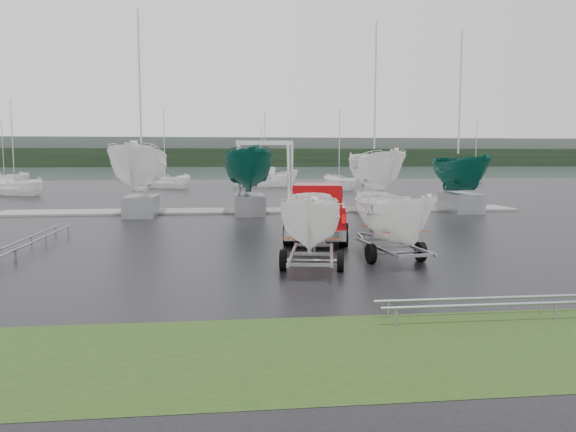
# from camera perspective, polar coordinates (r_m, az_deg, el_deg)

# --- Properties ---
(ground_plane) EXTENTS (120.00, 120.00, 0.00)m
(ground_plane) POSITION_cam_1_polar(r_m,az_deg,el_deg) (20.14, 0.35, -3.06)
(ground_plane) COLOR black
(ground_plane) RESTS_ON ground
(lake) EXTENTS (300.00, 300.00, 0.00)m
(lake) POSITION_cam_1_polar(r_m,az_deg,el_deg) (119.81, -5.46, 4.45)
(lake) COLOR slate
(lake) RESTS_ON ground
(grass_verge) EXTENTS (40.00, 40.00, 0.00)m
(grass_verge) POSITION_cam_1_polar(r_m,az_deg,el_deg) (9.61, 8.54, -13.31)
(grass_verge) COLOR #1F3414
(grass_verge) RESTS_ON ground
(dock) EXTENTS (30.00, 3.00, 0.12)m
(dock) POSITION_cam_1_polar(r_m,az_deg,el_deg) (32.98, -2.38, 0.57)
(dock) COLOR gray
(dock) RESTS_ON ground
(treeline) EXTENTS (300.00, 8.00, 6.00)m
(treeline) POSITION_cam_1_polar(r_m,az_deg,el_deg) (189.76, -5.91, 5.92)
(treeline) COLOR black
(treeline) RESTS_ON ground
(far_hill) EXTENTS (300.00, 6.00, 10.00)m
(far_hill) POSITION_cam_1_polar(r_m,az_deg,el_deg) (197.77, -5.94, 6.50)
(far_hill) COLOR #4C5651
(far_hill) RESTS_ON ground
(pickup_truck) EXTENTS (3.24, 6.51, 2.07)m
(pickup_truck) POSITION_cam_1_polar(r_m,az_deg,el_deg) (22.36, 3.00, 0.63)
(pickup_truck) COLOR maroon
(pickup_truck) RESTS_ON ground
(trailer_hitched) EXTENTS (2.00, 3.76, 5.02)m
(trailer_hitched) POSITION_cam_1_polar(r_m,az_deg,el_deg) (15.64, 2.49, 4.34)
(trailer_hitched) COLOR #919499
(trailer_hitched) RESTS_ON ground
(trailer_parked) EXTENTS (1.84, 3.69, 4.93)m
(trailer_parked) POSITION_cam_1_polar(r_m,az_deg,el_deg) (17.23, 10.81, 4.25)
(trailer_parked) COLOR #919499
(trailer_parked) RESTS_ON ground
(boat_hoist) EXTENTS (3.30, 2.18, 4.12)m
(boat_hoist) POSITION_cam_1_polar(r_m,az_deg,el_deg) (32.84, -2.40, 5.12)
(boat_hoist) COLOR silver
(boat_hoist) RESTS_ON ground
(keelboat_0) EXTENTS (2.79, 3.20, 10.97)m
(keelboat_0) POSITION_cam_1_polar(r_m,az_deg,el_deg) (31.08, -14.84, 8.14)
(keelboat_0) COLOR #919499
(keelboat_0) RESTS_ON ground
(keelboat_1) EXTENTS (2.60, 3.20, 8.02)m
(keelboat_1) POSITION_cam_1_polar(r_m,az_deg,el_deg) (30.99, -4.01, 7.78)
(keelboat_1) COLOR #919499
(keelboat_1) RESTS_ON ground
(keelboat_2) EXTENTS (2.48, 3.20, 10.65)m
(keelboat_2) POSITION_cam_1_polar(r_m,az_deg,el_deg) (31.92, 9.00, 7.30)
(keelboat_2) COLOR #919499
(keelboat_2) RESTS_ON ground
(keelboat_3) EXTENTS (2.20, 3.20, 10.37)m
(keelboat_3) POSITION_cam_1_polar(r_m,az_deg,el_deg) (33.92, 17.24, 6.25)
(keelboat_3) COLOR #919499
(keelboat_3) RESTS_ON ground
(mast_rack_0) EXTENTS (0.56, 6.50, 0.06)m
(mast_rack_0) POSITION_cam_1_polar(r_m,az_deg,el_deg) (21.95, -24.03, -1.91)
(mast_rack_0) COLOR #919499
(mast_rack_0) RESTS_ON ground
(mast_rack_2) EXTENTS (7.00, 0.56, 0.06)m
(mast_rack_2) POSITION_cam_1_polar(r_m,az_deg,el_deg) (12.41, 24.96, -7.71)
(mast_rack_2) COLOR #919499
(mast_rack_2) RESTS_ON ground
(moored_boat_0) EXTENTS (3.57, 3.57, 11.32)m
(moored_boat_0) POSITION_cam_1_polar(r_m,az_deg,el_deg) (52.48, -25.97, 1.94)
(moored_boat_0) COLOR white
(moored_boat_0) RESTS_ON ground
(moored_boat_1) EXTENTS (3.58, 3.57, 11.32)m
(moored_boat_1) POSITION_cam_1_polar(r_m,az_deg,el_deg) (59.28, -12.37, 2.80)
(moored_boat_1) COLOR white
(moored_boat_1) RESTS_ON ground
(moored_boat_2) EXTENTS (2.57, 2.62, 10.94)m
(moored_boat_2) POSITION_cam_1_polar(r_m,az_deg,el_deg) (55.30, 5.19, 2.70)
(moored_boat_2) COLOR white
(moored_boat_2) RESTS_ON ground
(moored_boat_3) EXTENTS (2.92, 2.95, 10.99)m
(moored_boat_3) POSITION_cam_1_polar(r_m,az_deg,el_deg) (76.31, 18.45, 3.32)
(moored_boat_3) COLOR white
(moored_boat_3) RESTS_ON ground
(moored_boat_4) EXTENTS (2.51, 2.45, 10.96)m
(moored_boat_4) POSITION_cam_1_polar(r_m,az_deg,el_deg) (78.51, -26.85, 3.05)
(moored_boat_4) COLOR white
(moored_boat_4) RESTS_ON ground
(moored_boat_5) EXTENTS (4.03, 4.06, 11.85)m
(moored_boat_5) POSITION_cam_1_polar(r_m,az_deg,el_deg) (89.09, -2.71, 3.96)
(moored_boat_5) COLOR white
(moored_boat_5) RESTS_ON ground
(moored_boat_7) EXTENTS (2.81, 2.74, 11.63)m
(moored_boat_7) POSITION_cam_1_polar(r_m,az_deg,el_deg) (60.74, -2.37, 3.01)
(moored_boat_7) COLOR white
(moored_boat_7) RESTS_ON ground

